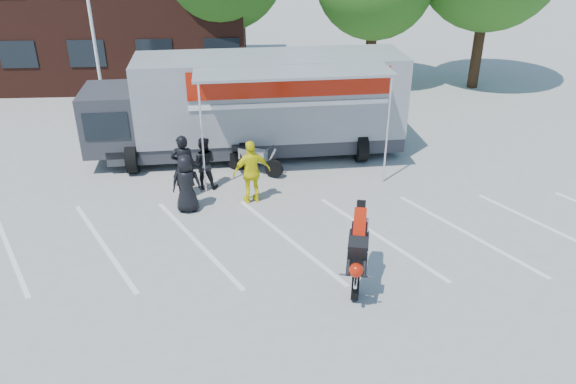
{
  "coord_description": "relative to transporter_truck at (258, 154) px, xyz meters",
  "views": [
    {
      "loc": [
        -0.58,
        -11.59,
        7.79
      ],
      "look_at": [
        0.2,
        1.18,
        1.3
      ],
      "focal_mm": 35.0,
      "sensor_mm": 36.0,
      "label": 1
    }
  ],
  "objects": [
    {
      "name": "spectator_hivis",
      "position": [
        -0.19,
        -3.61,
        0.96
      ],
      "size": [
        1.21,
        0.77,
        1.92
      ],
      "primitive_type": "imported",
      "rotation": [
        0.0,
        0.0,
        3.43
      ],
      "color": "#FDF00D",
      "rests_on": "ground"
    },
    {
      "name": "stunt_bike_rider",
      "position": [
        2.23,
        -7.66,
        0.0
      ],
      "size": [
        1.27,
        2.03,
        2.22
      ],
      "primitive_type": null,
      "rotation": [
        0.0,
        0.0,
        -0.22
      ],
      "color": "black",
      "rests_on": "ground"
    },
    {
      "name": "spectator_leather_b",
      "position": [
        -2.2,
        -3.11,
        0.97
      ],
      "size": [
        0.72,
        0.49,
        1.95
      ],
      "primitive_type": "imported",
      "rotation": [
        0.0,
        0.0,
        3.11
      ],
      "color": "black",
      "rests_on": "ground"
    },
    {
      "name": "spectator_leather_c",
      "position": [
        -1.66,
        -2.59,
        0.83
      ],
      "size": [
        0.85,
        0.68,
        1.66
      ],
      "primitive_type": "imported",
      "rotation": [
        0.0,
        0.0,
        3.07
      ],
      "color": "black",
      "rests_on": "ground"
    },
    {
      "name": "parking_bay_lines",
      "position": [
        0.54,
        -5.8,
        0.01
      ],
      "size": [
        18.09,
        13.33,
        0.01
      ],
      "primitive_type": "cube",
      "rotation": [
        0.0,
        0.0,
        0.52
      ],
      "color": "white",
      "rests_on": "ground"
    },
    {
      "name": "transporter_truck",
      "position": [
        0.0,
        0.0,
        0.0
      ],
      "size": [
        11.22,
        5.94,
        3.47
      ],
      "primitive_type": null,
      "rotation": [
        0.0,
        0.0,
        0.06
      ],
      "color": "gray",
      "rests_on": "ground"
    },
    {
      "name": "office_building",
      "position": [
        -9.46,
        11.2,
        3.5
      ],
      "size": [
        18.0,
        8.0,
        7.0
      ],
      "primitive_type": "cube",
      "color": "#411D15",
      "rests_on": "ground"
    },
    {
      "name": "parked_motorcycle",
      "position": [
        -0.11,
        -1.63,
        0.0
      ],
      "size": [
        2.15,
        1.63,
        1.09
      ],
      "primitive_type": null,
      "rotation": [
        0.0,
        0.0,
        1.05
      ],
      "color": "silver",
      "rests_on": "ground"
    },
    {
      "name": "ground",
      "position": [
        0.54,
        -6.8,
        0.0
      ],
      "size": [
        100.0,
        100.0,
        0.0
      ],
      "primitive_type": "plane",
      "color": "#9D9D98",
      "rests_on": "ground"
    },
    {
      "name": "spectator_leather_a",
      "position": [
        -2.03,
        -4.05,
        0.86
      ],
      "size": [
        0.84,
        0.55,
        1.72
      ],
      "primitive_type": "imported",
      "rotation": [
        0.0,
        0.0,
        3.15
      ],
      "color": "black",
      "rests_on": "ground"
    }
  ]
}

